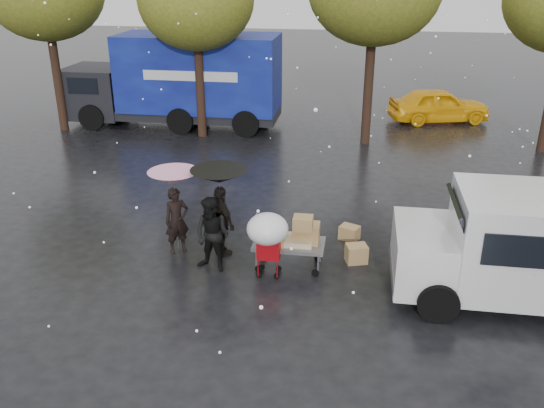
% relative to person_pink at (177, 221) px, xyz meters
% --- Properties ---
extents(ground, '(90.00, 90.00, 0.00)m').
position_rel_person_pink_xyz_m(ground, '(1.60, -1.00, -0.76)').
color(ground, black).
rests_on(ground, ground).
extents(person_pink, '(0.66, 0.62, 1.52)m').
position_rel_person_pink_xyz_m(person_pink, '(0.00, 0.00, 0.00)').
color(person_pink, black).
rests_on(person_pink, ground).
extents(person_middle, '(0.94, 0.82, 1.64)m').
position_rel_person_pink_xyz_m(person_middle, '(0.99, -0.69, 0.06)').
color(person_middle, black).
rests_on(person_middle, ground).
extents(person_black, '(0.96, 0.95, 1.63)m').
position_rel_person_pink_xyz_m(person_black, '(1.01, -0.00, 0.05)').
color(person_black, black).
rests_on(person_black, ground).
extents(umbrella_pink, '(1.11, 1.11, 1.92)m').
position_rel_person_pink_xyz_m(umbrella_pink, '(-0.00, 0.00, 1.01)').
color(umbrella_pink, '#4C4C4C').
rests_on(umbrella_pink, ground).
extents(umbrella_black, '(1.23, 1.23, 2.02)m').
position_rel_person_pink_xyz_m(umbrella_black, '(1.01, -0.00, 1.11)').
color(umbrella_black, '#4C4C4C').
rests_on(umbrella_black, ground).
extents(vendor_cart, '(1.52, 0.80, 1.27)m').
position_rel_person_pink_xyz_m(vendor_cart, '(2.64, -0.34, -0.04)').
color(vendor_cart, slate).
rests_on(vendor_cart, ground).
extents(shopping_cart, '(0.84, 0.84, 1.46)m').
position_rel_person_pink_xyz_m(shopping_cart, '(2.19, -0.87, 0.30)').
color(shopping_cart, '#A90911').
rests_on(shopping_cart, ground).
extents(white_van, '(4.91, 2.18, 2.20)m').
position_rel_person_pink_xyz_m(white_van, '(7.29, -0.92, 0.40)').
color(white_van, silver).
rests_on(white_van, ground).
extents(blue_truck, '(8.30, 2.60, 3.50)m').
position_rel_person_pink_xyz_m(blue_truck, '(-3.09, 10.27, 1.00)').
color(blue_truck, '#0C0F61').
rests_on(blue_truck, ground).
extents(box_ground_near, '(0.53, 0.47, 0.40)m').
position_rel_person_pink_xyz_m(box_ground_near, '(3.98, 0.12, -0.56)').
color(box_ground_near, '#946640').
rests_on(box_ground_near, ground).
extents(box_ground_far, '(0.53, 0.48, 0.34)m').
position_rel_person_pink_xyz_m(box_ground_far, '(3.80, 1.20, -0.59)').
color(box_ground_far, '#946640').
rests_on(box_ground_far, ground).
extents(yellow_taxi, '(4.24, 2.56, 1.35)m').
position_rel_person_pink_xyz_m(yellow_taxi, '(6.99, 12.43, -0.09)').
color(yellow_taxi, '#FFB70D').
rests_on(yellow_taxi, ground).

